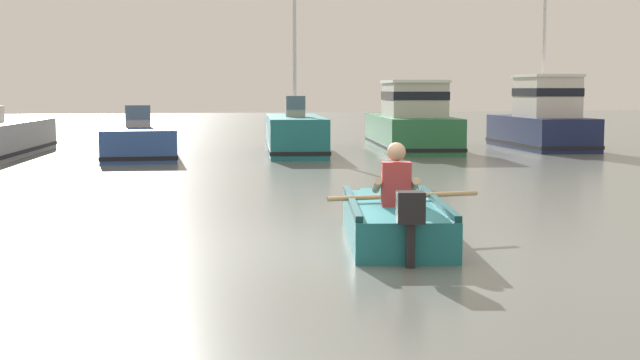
{
  "coord_description": "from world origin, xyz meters",
  "views": [
    {
      "loc": [
        -2.69,
        -9.98,
        1.81
      ],
      "look_at": [
        0.41,
        2.27,
        0.55
      ],
      "focal_mm": 51.3,
      "sensor_mm": 36.0,
      "label": 1
    }
  ],
  "objects_px": {
    "moored_boat_green": "(411,124)",
    "moored_boat_navy": "(542,121)",
    "rowboat_with_person": "(394,219)",
    "moored_boat_blue": "(138,142)",
    "moored_boat_teal": "(295,135)"
  },
  "relations": [
    {
      "from": "moored_boat_green",
      "to": "moored_boat_navy",
      "type": "bearing_deg",
      "value": -9.62
    },
    {
      "from": "rowboat_with_person",
      "to": "moored_boat_navy",
      "type": "bearing_deg",
      "value": 56.64
    },
    {
      "from": "rowboat_with_person",
      "to": "moored_boat_green",
      "type": "bearing_deg",
      "value": 69.42
    },
    {
      "from": "rowboat_with_person",
      "to": "moored_boat_blue",
      "type": "bearing_deg",
      "value": 98.7
    },
    {
      "from": "rowboat_with_person",
      "to": "moored_boat_blue",
      "type": "xyz_separation_m",
      "value": [
        -2.25,
        14.69,
        0.14
      ]
    },
    {
      "from": "moored_boat_blue",
      "to": "moored_boat_navy",
      "type": "relative_size",
      "value": 1.08
    },
    {
      "from": "rowboat_with_person",
      "to": "moored_boat_blue",
      "type": "distance_m",
      "value": 14.86
    },
    {
      "from": "moored_boat_blue",
      "to": "moored_boat_green",
      "type": "bearing_deg",
      "value": 6.42
    },
    {
      "from": "moored_boat_blue",
      "to": "moored_boat_green",
      "type": "xyz_separation_m",
      "value": [
        8.11,
        0.91,
        0.39
      ]
    },
    {
      "from": "rowboat_with_person",
      "to": "moored_boat_green",
      "type": "relative_size",
      "value": 0.54
    },
    {
      "from": "moored_boat_teal",
      "to": "rowboat_with_person",
      "type": "bearing_deg",
      "value": -98.09
    },
    {
      "from": "rowboat_with_person",
      "to": "moored_boat_green",
      "type": "height_order",
      "value": "moored_boat_green"
    },
    {
      "from": "rowboat_with_person",
      "to": "moored_boat_navy",
      "type": "height_order",
      "value": "moored_boat_navy"
    },
    {
      "from": "rowboat_with_person",
      "to": "moored_boat_teal",
      "type": "bearing_deg",
      "value": 81.91
    },
    {
      "from": "rowboat_with_person",
      "to": "moored_boat_navy",
      "type": "distance_m",
      "value": 17.88
    }
  ]
}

